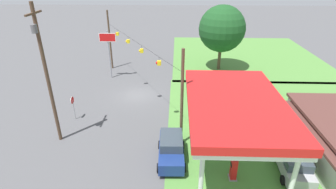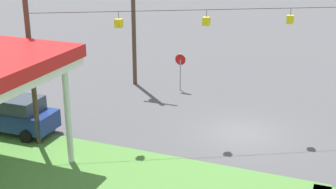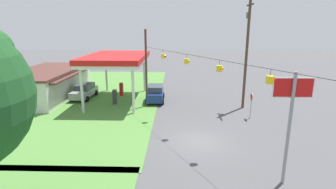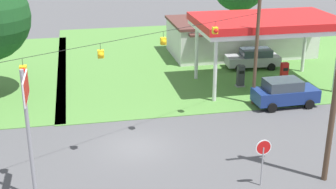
% 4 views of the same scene
% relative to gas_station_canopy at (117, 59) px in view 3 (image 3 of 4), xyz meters
% --- Properties ---
extents(ground_plane, '(160.00, 160.00, 0.00)m').
position_rel_gas_station_canopy_xyz_m(ground_plane, '(-11.28, -8.65, -4.96)').
color(ground_plane, '#4C4C4F').
extents(grass_verge_station_corner, '(36.00, 28.00, 0.04)m').
position_rel_gas_station_canopy_xyz_m(grass_verge_station_corner, '(2.00, 9.18, -4.94)').
color(grass_verge_station_corner, '#4C7F38').
rests_on(grass_verge_station_corner, ground).
extents(gas_station_canopy, '(10.88, 6.58, 5.46)m').
position_rel_gas_station_canopy_xyz_m(gas_station_canopy, '(0.00, 0.00, 0.00)').
color(gas_station_canopy, silver).
rests_on(gas_station_canopy, ground).
extents(gas_station_store, '(13.62, 7.26, 3.43)m').
position_rel_gas_station_canopy_xyz_m(gas_station_store, '(1.41, 9.16, -3.23)').
color(gas_station_store, silver).
rests_on(gas_station_store, ground).
extents(fuel_pump_near, '(0.71, 0.56, 1.74)m').
position_rel_gas_station_canopy_xyz_m(fuel_pump_near, '(-1.83, -0.00, -4.13)').
color(fuel_pump_near, gray).
rests_on(fuel_pump_near, ground).
extents(fuel_pump_far, '(0.71, 0.56, 1.74)m').
position_rel_gas_station_canopy_xyz_m(fuel_pump_far, '(1.83, -0.00, -4.13)').
color(fuel_pump_far, gray).
rests_on(fuel_pump_far, ground).
extents(car_at_pumps_front, '(4.55, 2.21, 1.96)m').
position_rel_gas_station_canopy_xyz_m(car_at_pumps_front, '(-0.18, -4.42, -3.96)').
color(car_at_pumps_front, navy).
rests_on(car_at_pumps_front, ground).
extents(car_at_pumps_rear, '(4.77, 2.35, 1.76)m').
position_rel_gas_station_canopy_xyz_m(car_at_pumps_rear, '(0.94, 4.41, -4.04)').
color(car_at_pumps_rear, '#9E9EA3').
rests_on(car_at_pumps_rear, ground).
extents(stop_sign_roadside, '(0.80, 0.08, 2.50)m').
position_rel_gas_station_canopy_xyz_m(stop_sign_roadside, '(-5.80, -14.05, -3.14)').
color(stop_sign_roadside, '#99999E').
rests_on(stop_sign_roadside, ground).
extents(stop_sign_overhead, '(0.22, 2.14, 6.37)m').
position_rel_gas_station_canopy_xyz_m(stop_sign_overhead, '(-16.61, -12.94, -0.43)').
color(stop_sign_overhead, gray).
rests_on(stop_sign_overhead, ground).
extents(utility_pole_main, '(2.20, 0.44, 11.48)m').
position_rel_gas_station_canopy_xyz_m(utility_pole_main, '(-2.39, -14.16, 1.42)').
color(utility_pole_main, '#4C3828').
rests_on(utility_pole_main, ground).
extents(signal_span_gantry, '(18.43, 10.24, 8.34)m').
position_rel_gas_station_canopy_xyz_m(signal_span_gantry, '(-11.28, -8.66, -0.40)').
color(signal_span_gantry, '#4C3828').
rests_on(signal_span_gantry, ground).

